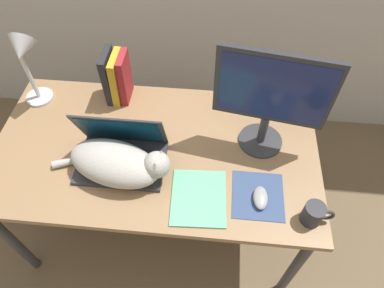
# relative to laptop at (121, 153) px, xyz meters

# --- Properties ---
(ground_plane) EXTENTS (12.00, 12.00, 0.00)m
(ground_plane) POSITION_rel_laptop_xyz_m (0.12, -0.31, -0.75)
(ground_plane) COLOR brown
(desk) EXTENTS (1.42, 0.77, 0.70)m
(desk) POSITION_rel_laptop_xyz_m (0.12, 0.07, -0.11)
(desk) COLOR #93704C
(desk) RESTS_ON ground_plane
(laptop) EXTENTS (0.36, 0.25, 0.25)m
(laptop) POSITION_rel_laptop_xyz_m (0.00, 0.00, 0.00)
(laptop) COLOR #2D2D33
(laptop) RESTS_ON desk
(cat) EXTENTS (0.51, 0.28, 0.16)m
(cat) POSITION_rel_laptop_xyz_m (0.01, -0.07, 0.03)
(cat) COLOR #B2ADA3
(cat) RESTS_ON desk
(external_monitor) EXTENTS (0.44, 0.19, 0.48)m
(external_monitor) POSITION_rel_laptop_xyz_m (0.58, 0.15, 0.22)
(external_monitor) COLOR #333338
(external_monitor) RESTS_ON desk
(mousepad) EXTENTS (0.20, 0.22, 0.00)m
(mousepad) POSITION_rel_laptop_xyz_m (0.57, -0.12, -0.05)
(mousepad) COLOR #384C75
(mousepad) RESTS_ON desk
(computer_mouse) EXTENTS (0.06, 0.10, 0.03)m
(computer_mouse) POSITION_rel_laptop_xyz_m (0.57, -0.14, -0.03)
(computer_mouse) COLOR #99999E
(computer_mouse) RESTS_ON mousepad
(book_row) EXTENTS (0.11, 0.15, 0.25)m
(book_row) POSITION_rel_laptop_xyz_m (-0.09, 0.38, 0.08)
(book_row) COLOR #232328
(book_row) RESTS_ON desk
(desk_lamp) EXTENTS (0.17, 0.17, 0.39)m
(desk_lamp) POSITION_rel_laptop_xyz_m (-0.45, 0.29, 0.21)
(desk_lamp) COLOR silver
(desk_lamp) RESTS_ON desk
(notepad) EXTENTS (0.23, 0.26, 0.01)m
(notepad) POSITION_rel_laptop_xyz_m (0.34, -0.15, -0.04)
(notepad) COLOR #6BBC93
(notepad) RESTS_ON desk
(mug) EXTENTS (0.12, 0.08, 0.09)m
(mug) POSITION_rel_laptop_xyz_m (0.76, -0.20, -0.00)
(mug) COLOR #28282D
(mug) RESTS_ON desk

